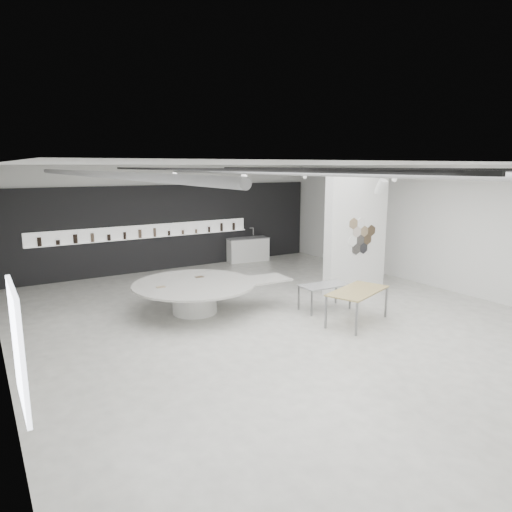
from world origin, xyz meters
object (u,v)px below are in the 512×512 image
kitchen_counter (248,249)px  display_island (197,293)px  partition_column (356,233)px  sample_table_stone (325,287)px  sample_table_wood (358,293)px

kitchen_counter → display_island: bearing=-124.8°
partition_column → sample_table_stone: size_ratio=2.64×
display_island → sample_table_wood: bearing=-39.6°
sample_table_wood → kitchen_counter: size_ratio=1.11×
partition_column → kitchen_counter: (-0.48, 5.54, -1.32)m
sample_table_wood → sample_table_stone: (0.01, 1.23, -0.13)m
sample_table_stone → kitchen_counter: bearing=76.9°
sample_table_stone → sample_table_wood: bearing=-90.6°
display_island → sample_table_wood: (2.98, -2.78, 0.23)m
kitchen_counter → partition_column: bearing=-77.5°
display_island → sample_table_wood: 4.09m
kitchen_counter → sample_table_stone: bearing=-95.6°
display_island → sample_table_wood: size_ratio=2.14×
partition_column → sample_table_wood: size_ratio=1.86×
sample_table_wood → sample_table_stone: 1.23m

